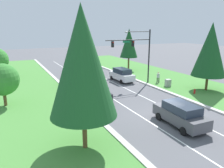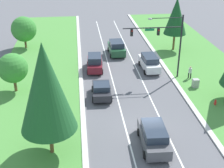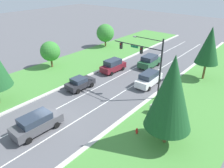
# 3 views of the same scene
# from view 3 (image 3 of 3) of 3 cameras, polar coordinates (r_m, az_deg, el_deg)

# --- Properties ---
(ground_plane) EXTENTS (160.00, 160.00, 0.00)m
(ground_plane) POSITION_cam_3_polar(r_m,az_deg,el_deg) (24.80, -15.37, -9.64)
(ground_plane) COLOR #5B5B60
(curb_strip_right) EXTENTS (0.50, 90.00, 0.15)m
(curb_strip_right) POSITION_cam_3_polar(r_m,az_deg,el_deg) (21.22, -5.90, -15.51)
(curb_strip_right) COLOR beige
(curb_strip_right) RESTS_ON ground_plane
(curb_strip_left) EXTENTS (0.50, 90.00, 0.15)m
(curb_strip_left) POSITION_cam_3_polar(r_m,az_deg,el_deg) (28.97, -22.11, -4.95)
(curb_strip_left) COLOR beige
(curb_strip_left) RESTS_ON ground_plane
(grass_verge_left) EXTENTS (10.00, 90.00, 0.08)m
(grass_verge_left) POSITION_cam_3_polar(r_m,az_deg,el_deg) (33.28, -26.67, -1.82)
(grass_verge_left) COLOR #4C8E3D
(grass_verge_left) RESTS_ON ground_plane
(lane_stripe_inner_left) EXTENTS (0.14, 81.00, 0.01)m
(lane_stripe_inner_left) POSITION_cam_3_polar(r_m,az_deg,el_deg) (26.08, -17.76, -8.04)
(lane_stripe_inner_left) COLOR white
(lane_stripe_inner_left) RESTS_ON ground_plane
(lane_stripe_inner_right) EXTENTS (0.14, 81.00, 0.01)m
(lane_stripe_inner_right) POSITION_cam_3_polar(r_m,az_deg,el_deg) (23.58, -12.71, -11.39)
(lane_stripe_inner_right) COLOR white
(lane_stripe_inner_right) RESTS_ON ground_plane
(traffic_signal_mast) EXTENTS (7.10, 0.41, 7.84)m
(traffic_signal_mast) POSITION_cam_3_polar(r_m,az_deg,el_deg) (27.40, 9.02, 6.89)
(traffic_signal_mast) COLOR black
(traffic_signal_mast) RESTS_ON ground_plane
(burgundy_suv) EXTENTS (2.26, 4.65, 2.06)m
(burgundy_suv) POSITION_cam_3_polar(r_m,az_deg,el_deg) (35.85, 0.27, 4.84)
(burgundy_suv) COLOR maroon
(burgundy_suv) RESTS_ON ground_plane
(forest_suv) EXTENTS (2.36, 4.67, 2.05)m
(forest_suv) POSITION_cam_3_polar(r_m,az_deg,el_deg) (38.30, 9.76, 5.89)
(forest_suv) COLOR #235633
(forest_suv) RESTS_ON ground_plane
(white_suv) EXTENTS (2.20, 5.06, 1.99)m
(white_suv) POSITION_cam_3_polar(r_m,az_deg,el_deg) (31.68, 9.61, 1.40)
(white_suv) COLOR white
(white_suv) RESTS_ON ground_plane
(charcoal_sedan) EXTENTS (2.24, 4.18, 1.65)m
(charcoal_sedan) POSITION_cam_3_polar(r_m,az_deg,el_deg) (30.68, -8.37, 0.28)
(charcoal_sedan) COLOR #28282D
(charcoal_sedan) RESTS_ON ground_plane
(graphite_suv) EXTENTS (2.32, 5.16, 1.95)m
(graphite_suv) POSITION_cam_3_polar(r_m,az_deg,el_deg) (23.40, -19.11, -9.63)
(graphite_suv) COLOR #4C4C51
(graphite_suv) RESTS_ON ground_plane
(utility_cabinet) EXTENTS (0.70, 0.60, 1.07)m
(utility_cabinet) POSITION_cam_3_polar(r_m,az_deg,el_deg) (25.57, 10.76, -6.43)
(utility_cabinet) COLOR #9E9E99
(utility_cabinet) RESTS_ON ground_plane
(pedestrian) EXTENTS (0.43, 0.34, 1.69)m
(pedestrian) POSITION_cam_3_polar(r_m,az_deg,el_deg) (27.18, 13.54, -3.63)
(pedestrian) COLOR black
(pedestrian) RESTS_ON ground_plane
(fire_hydrant) EXTENTS (0.34, 0.20, 0.70)m
(fire_hydrant) POSITION_cam_3_polar(r_m,az_deg,el_deg) (22.36, 6.49, -12.11)
(fire_hydrant) COLOR red
(fire_hydrant) RESTS_ON ground_plane
(conifer_near_right_tree) EXTENTS (3.36, 3.36, 7.98)m
(conifer_near_right_tree) POSITION_cam_3_polar(r_m,az_deg,el_deg) (34.64, 24.08, 9.17)
(conifer_near_right_tree) COLOR brown
(conifer_near_right_tree) RESTS_ON ground_plane
(oak_near_left_tree) EXTENTS (3.84, 3.84, 4.97)m
(oak_near_left_tree) POSITION_cam_3_polar(r_m,az_deg,el_deg) (48.79, -1.77, 13.17)
(oak_near_left_tree) COLOR brown
(oak_near_left_tree) RESTS_ON ground_plane
(conifer_far_right_tree) EXTENTS (4.23, 4.23, 8.75)m
(conifer_far_right_tree) POSITION_cam_3_polar(r_m,az_deg,el_deg) (19.06, 15.14, -2.25)
(conifer_far_right_tree) COLOR brown
(conifer_far_right_tree) RESTS_ON ground_plane
(oak_far_left_tree) EXTENTS (3.32, 3.32, 4.54)m
(oak_far_left_tree) POSITION_cam_3_polar(r_m,az_deg,el_deg) (38.38, -15.83, 8.22)
(oak_far_left_tree) COLOR brown
(oak_far_left_tree) RESTS_ON ground_plane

